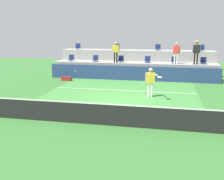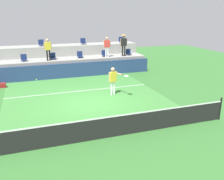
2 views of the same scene
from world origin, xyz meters
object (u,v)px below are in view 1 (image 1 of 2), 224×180
Objects in this scene: stadium_chair_lower_left at (95,59)px; stadium_chair_lower_far_right at (203,61)px; stadium_chair_upper_far_left at (78,47)px; spectator_with_hat at (196,50)px; equipment_bag at (66,79)px; stadium_chair_upper_right at (158,48)px; tennis_player at (151,80)px; stadium_chair_upper_far_right at (202,48)px; tennis_ball at (75,71)px; stadium_chair_upper_left at (117,47)px; spectator_leaning_on_rail at (176,51)px; spectator_in_grey at (116,50)px; stadium_chair_lower_mid_left at (121,59)px; stadium_chair_lower_far_left at (71,58)px; stadium_chair_lower_right at (174,61)px; stadium_chair_lower_mid_right at (148,60)px.

stadium_chair_lower_left and stadium_chair_lower_far_right have the same top height.
stadium_chair_upper_far_left is 0.29× the size of spectator_with_hat.
equipment_bag is (-9.57, -1.99, -2.21)m from spectator_with_hat.
tennis_player is at bearing -90.39° from stadium_chair_upper_right.
stadium_chair_upper_far_right reaches higher than tennis_player.
equipment_bag is at bearing 118.38° from tennis_ball.
tennis_player is at bearing -66.57° from stadium_chair_upper_left.
stadium_chair_upper_left is at bearing 83.94° from tennis_ball.
stadium_chair_upper_right is 0.29× the size of spectator_with_hat.
stadium_chair_upper_far_left and stadium_chair_upper_left have the same top height.
spectator_leaning_on_rail reaches higher than stadium_chair_upper_far_right.
stadium_chair_upper_left is at bearing 98.48° from spectator_in_grey.
equipment_bag is (-6.60, 3.86, -0.88)m from tennis_player.
stadium_chair_upper_right is (5.00, 1.80, 0.85)m from stadium_chair_lower_left.
stadium_chair_lower_far_left is at bearing 180.00° from stadium_chair_lower_mid_left.
tennis_player is 24.86× the size of tennis_ball.
stadium_chair_lower_left and stadium_chair_lower_right have the same top height.
stadium_chair_upper_right is 9.46m from tennis_ball.
stadium_chair_lower_right is 1.00× the size of stadium_chair_upper_left.
stadium_chair_lower_far_left is 1.00× the size of stadium_chair_lower_mid_left.
spectator_with_hat is 9.60m from tennis_ball.
stadium_chair_lower_right is 4.66m from spectator_in_grey.
tennis_ball is at bearing -103.48° from stadium_chair_lower_mid_left.
stadium_chair_lower_far_right is at bearing -90.91° from stadium_chair_upper_far_right.
stadium_chair_lower_left is 1.00× the size of stadium_chair_upper_left.
tennis_ball is (2.69, -6.51, -0.05)m from stadium_chair_lower_far_left.
tennis_ball is at bearing -119.67° from stadium_chair_lower_mid_right.
stadium_chair_lower_left is at bearing 177.22° from spectator_with_hat.
spectator_in_grey is at bearing -180.00° from spectator_leaning_on_rail.
stadium_chair_lower_mid_right is 1.00× the size of stadium_chair_upper_far_right.
stadium_chair_upper_far_right is (10.67, 1.80, 0.85)m from stadium_chair_lower_far_left.
spectator_in_grey is (-3.16, 5.85, 1.20)m from tennis_player.
stadium_chair_upper_far_right reaches higher than tennis_ball.
spectator_in_grey is (0.33, -2.18, -0.08)m from stadium_chair_upper_left.
tennis_ball is at bearing -133.80° from stadium_chair_upper_far_right.
stadium_chair_lower_mid_left is 1.00× the size of stadium_chair_upper_far_left.
stadium_chair_upper_far_left is at bearing 131.39° from tennis_player.
stadium_chair_upper_right is (-3.52, 1.80, 0.85)m from stadium_chair_lower_far_right.
spectator_leaning_on_rail is (4.67, 0.00, -0.01)m from spectator_in_grey.
spectator_leaning_on_rail is at bearing -5.08° from stadium_chair_lower_mid_left.
stadium_chair_upper_far_left and stadium_chair_upper_far_right have the same top height.
tennis_ball is (-4.42, -8.31, -0.90)m from stadium_chair_upper_right.
spectator_in_grey is at bearing -176.74° from stadium_chair_lower_far_right.
spectator_with_hat is at bearing -6.04° from stadium_chair_lower_mid_right.
stadium_chair_lower_right is 2.41m from stadium_chair_upper_right.
stadium_chair_lower_mid_left is at bearing -164.32° from stadium_chair_upper_far_right.
stadium_chair_upper_right reaches higher than tennis_ball.
stadium_chair_upper_right is at bearing 32.20° from stadium_chair_lower_mid_left.
spectator_with_hat is (5.77, -0.38, 0.89)m from stadium_chair_lower_mid_left.
stadium_chair_upper_right reaches higher than stadium_chair_lower_mid_right.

